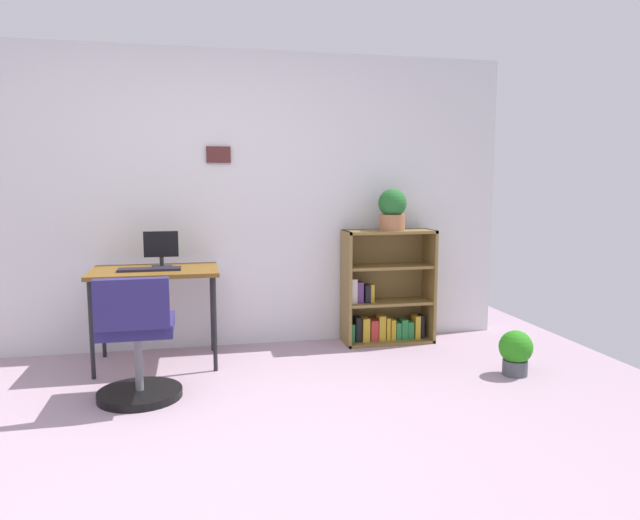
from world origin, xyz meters
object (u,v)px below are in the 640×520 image
object	(u,v)px
monitor	(162,249)
keyboard	(150,269)
potted_plant_on_shelf	(393,209)
office_chair	(138,347)
potted_plant_floor	(516,351)
desk	(155,277)
bookshelf_low	(385,293)

from	to	relation	value
monitor	keyboard	size ratio (longest dim) A/B	0.61
monitor	potted_plant_on_shelf	size ratio (longest dim) A/B	0.79
office_chair	potted_plant_floor	bearing A→B (deg)	-0.99
office_chair	potted_plant_on_shelf	distance (m)	2.31
desk	bookshelf_low	bearing A→B (deg)	7.68
potted_plant_floor	bookshelf_low	bearing A→B (deg)	120.28
keyboard	bookshelf_low	xyz separation A→B (m)	(1.88, 0.32, -0.31)
monitor	desk	bearing A→B (deg)	-115.53
monitor	potted_plant_on_shelf	xyz separation A→B (m)	(1.84, 0.10, 0.27)
bookshelf_low	desk	bearing A→B (deg)	-172.32
keyboard	office_chair	size ratio (longest dim) A/B	0.55
potted_plant_floor	keyboard	bearing A→B (deg)	163.65
desk	potted_plant_on_shelf	size ratio (longest dim) A/B	2.66
bookshelf_low	monitor	bearing A→B (deg)	-175.16
desk	keyboard	size ratio (longest dim) A/B	2.07
potted_plant_floor	monitor	bearing A→B (deg)	159.67
potted_plant_on_shelf	office_chair	bearing A→B (deg)	-154.11
office_chair	potted_plant_floor	size ratio (longest dim) A/B	2.51
keyboard	office_chair	xyz separation A→B (m)	(-0.04, -0.69, -0.38)
desk	monitor	xyz separation A→B (m)	(0.05, 0.10, 0.20)
office_chair	potted_plant_on_shelf	bearing A→B (deg)	25.89
bookshelf_low	potted_plant_floor	bearing A→B (deg)	-59.72
potted_plant_on_shelf	desk	bearing A→B (deg)	-174.08
desk	potted_plant_floor	bearing A→B (deg)	-17.97
potted_plant_on_shelf	potted_plant_floor	bearing A→B (deg)	-59.94
keyboard	office_chair	distance (m)	0.78
monitor	potted_plant_floor	size ratio (longest dim) A/B	0.84
desk	monitor	world-z (taller)	monitor
monitor	office_chair	xyz separation A→B (m)	(-0.12, -0.85, -0.50)
monitor	bookshelf_low	xyz separation A→B (m)	(1.80, 0.15, -0.44)
monitor	potted_plant_floor	bearing A→B (deg)	-20.33
desk	office_chair	distance (m)	0.82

